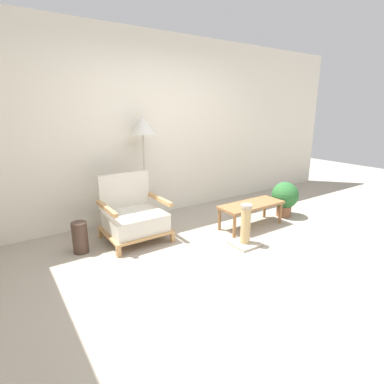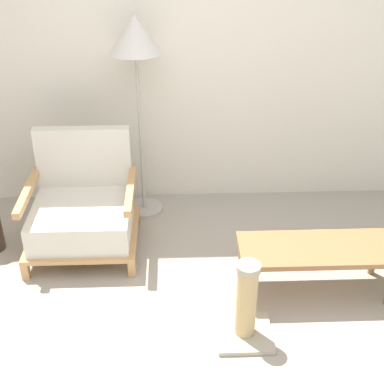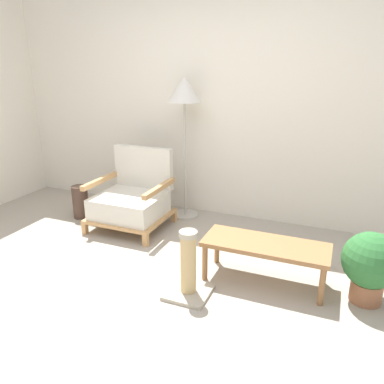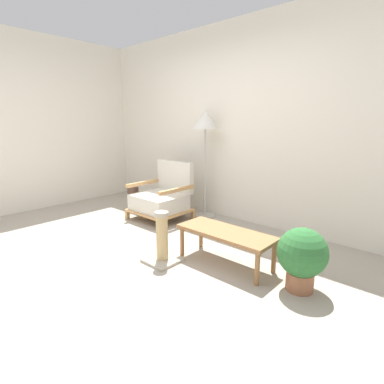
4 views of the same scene
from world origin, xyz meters
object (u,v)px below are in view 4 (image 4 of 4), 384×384
(scratching_post, at_px, (162,243))
(potted_plant, at_px, (302,255))
(armchair, at_px, (162,198))
(coffee_table, at_px, (226,235))
(vase, at_px, (133,198))
(floor_lamp, at_px, (205,126))

(scratching_post, bearing_deg, potted_plant, 18.76)
(armchair, relative_size, coffee_table, 0.84)
(scratching_post, bearing_deg, vase, 151.54)
(floor_lamp, xyz_separation_m, vase, (-1.08, -0.49, -1.13))
(floor_lamp, distance_m, scratching_post, 1.92)
(coffee_table, height_order, potted_plant, potted_plant)
(armchair, xyz_separation_m, floor_lamp, (0.41, 0.48, 1.01))
(floor_lamp, bearing_deg, scratching_post, -65.71)
(floor_lamp, distance_m, coffee_table, 1.84)
(vase, xyz_separation_m, scratching_post, (1.73, -0.94, 0.01))
(floor_lamp, relative_size, scratching_post, 2.95)
(vase, height_order, scratching_post, scratching_post)
(vase, bearing_deg, potted_plant, -9.83)
(floor_lamp, xyz_separation_m, potted_plant, (1.89, -1.01, -1.01))
(potted_plant, relative_size, scratching_post, 1.04)
(armchair, distance_m, floor_lamp, 1.19)
(floor_lamp, height_order, potted_plant, floor_lamp)
(vase, xyz_separation_m, potted_plant, (2.97, -0.51, 0.12))
(coffee_table, height_order, vase, vase)
(armchair, xyz_separation_m, potted_plant, (2.29, -0.53, 0.00))
(armchair, height_order, floor_lamp, floor_lamp)
(floor_lamp, height_order, vase, floor_lamp)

